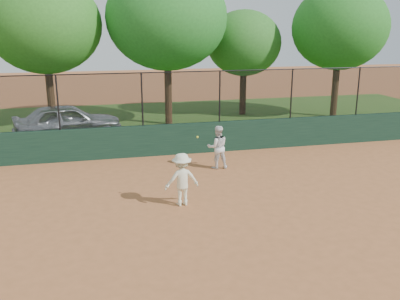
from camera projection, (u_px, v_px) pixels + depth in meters
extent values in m
plane|color=#AB6337|center=(190.00, 218.00, 11.63)|extent=(80.00, 80.00, 0.00)
cube|color=#183525|center=(157.00, 140.00, 17.08)|extent=(26.00, 0.20, 1.20)
cube|color=#2D5219|center=(140.00, 123.00, 22.85)|extent=(36.00, 12.00, 0.01)
imported|color=#A5AAAF|center=(68.00, 121.00, 19.52)|extent=(4.87, 2.73, 1.57)
imported|color=white|center=(217.00, 147.00, 15.52)|extent=(0.75, 0.59, 1.52)
imported|color=beige|center=(182.00, 179.00, 12.31)|extent=(1.01, 0.64, 1.50)
sphere|color=#BFD12E|center=(197.00, 137.00, 11.88)|extent=(0.06, 0.06, 0.06)
cube|color=black|center=(155.00, 99.00, 16.64)|extent=(26.00, 0.02, 2.00)
cylinder|color=black|center=(155.00, 72.00, 16.38)|extent=(26.00, 0.04, 0.04)
cylinder|color=black|center=(58.00, 103.00, 15.86)|extent=(0.06, 0.06, 2.00)
cylinder|color=black|center=(142.00, 99.00, 16.53)|extent=(0.06, 0.06, 2.00)
cylinder|color=black|center=(220.00, 96.00, 17.21)|extent=(0.06, 0.06, 2.00)
cylinder|color=black|center=(291.00, 94.00, 17.88)|extent=(0.06, 0.06, 2.00)
cylinder|color=black|center=(358.00, 91.00, 18.56)|extent=(0.06, 0.06, 2.00)
cylinder|color=#482F19|center=(51.00, 99.00, 21.36)|extent=(0.36, 0.36, 2.87)
ellipsoid|color=#2C6A1E|center=(44.00, 24.00, 20.42)|extent=(5.22, 4.75, 4.51)
cylinder|color=#482D19|center=(168.00, 95.00, 22.27)|extent=(0.36, 0.36, 2.95)
ellipsoid|color=#226C22|center=(167.00, 18.00, 21.25)|extent=(5.82, 5.29, 5.03)
cylinder|color=#382112|center=(243.00, 94.00, 24.83)|extent=(0.36, 0.36, 2.34)
ellipsoid|color=#28611F|center=(244.00, 43.00, 24.08)|extent=(4.08, 3.71, 3.53)
cylinder|color=#432C18|center=(335.00, 91.00, 24.13)|extent=(0.36, 0.36, 2.77)
ellipsoid|color=#20641C|center=(340.00, 27.00, 23.22)|extent=(5.10, 4.64, 4.41)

